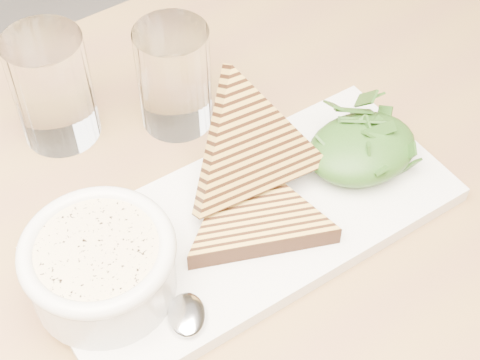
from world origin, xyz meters
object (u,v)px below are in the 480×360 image
table_top (193,317)px  glass_near (53,88)px  platter (250,223)px  glass_far (174,78)px  soup_bowl (102,271)px

table_top → glass_near: bearing=96.3°
platter → glass_far: (0.00, 0.17, 0.05)m
soup_bowl → glass_near: size_ratio=1.01×
table_top → glass_far: 0.25m
platter → glass_far: 0.17m
platter → soup_bowl: soup_bowl is taller
glass_far → table_top: bearing=-111.8°
soup_bowl → glass_near: glass_near is taller
table_top → glass_near: glass_near is taller
table_top → platter: bearing=30.7°
glass_near → platter: bearing=-61.2°
glass_far → platter: bearing=-90.7°
platter → table_top: bearing=-149.3°
glass_far → glass_near: bearing=161.0°
glass_near → glass_far: 0.12m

